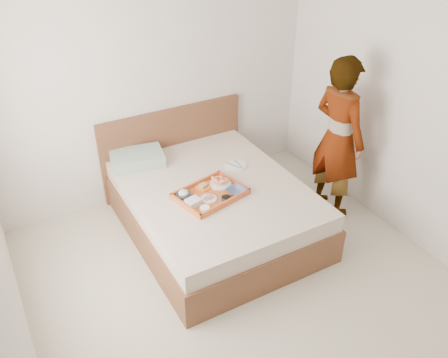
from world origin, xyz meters
TOP-DOWN VIEW (x-y plane):
  - ground at (0.00, 0.00)m, footprint 3.50×4.00m
  - wall_back at (0.00, 2.00)m, footprint 3.50×0.01m
  - wall_right at (1.75, 0.00)m, footprint 0.01×4.00m
  - bed at (0.14, 1.00)m, footprint 1.65×2.00m
  - headboard at (0.14, 1.97)m, footprint 1.65×0.06m
  - pillow at (-0.36, 1.75)m, footprint 0.58×0.45m
  - tray at (0.02, 0.87)m, footprint 0.69×0.57m
  - prawn_plate at (0.19, 0.97)m, footprint 0.25×0.25m
  - navy_bowl_big at (0.24, 0.78)m, footprint 0.21×0.21m
  - sauce_dish at (0.11, 0.72)m, footprint 0.11×0.11m
  - meat_plate at (-0.03, 0.81)m, footprint 0.18×0.18m
  - bread_plate at (0.01, 1.01)m, footprint 0.18×0.18m
  - salad_bowl at (-0.21, 0.96)m, footprint 0.16×0.16m
  - plastic_tub at (-0.18, 0.80)m, footprint 0.15×0.13m
  - cheese_round at (-0.13, 0.68)m, footprint 0.11×0.11m
  - dinner_plate at (0.50, 1.22)m, footprint 0.25×0.25m
  - person at (1.39, 0.73)m, footprint 0.46×0.65m

SIDE VIEW (x-z plane):
  - ground at x=0.00m, z-range -0.01..0.01m
  - bed at x=0.14m, z-range 0.00..0.53m
  - headboard at x=0.14m, z-range 0.00..0.95m
  - dinner_plate at x=0.50m, z-range 0.53..0.54m
  - meat_plate at x=-0.03m, z-range 0.55..0.56m
  - bread_plate at x=0.01m, z-range 0.55..0.56m
  - prawn_plate at x=0.19m, z-range 0.55..0.56m
  - tray at x=0.02m, z-range 0.53..0.59m
  - cheese_round at x=-0.13m, z-range 0.55..0.58m
  - sauce_dish at x=0.11m, z-range 0.55..0.58m
  - salad_bowl at x=-0.21m, z-range 0.55..0.59m
  - navy_bowl_big at x=0.24m, z-range 0.55..0.59m
  - plastic_tub at x=-0.18m, z-range 0.55..0.60m
  - pillow at x=-0.36m, z-range 0.53..0.66m
  - person at x=1.39m, z-range 0.00..1.69m
  - wall_back at x=0.00m, z-range 0.00..2.60m
  - wall_right at x=1.75m, z-range 0.00..2.60m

